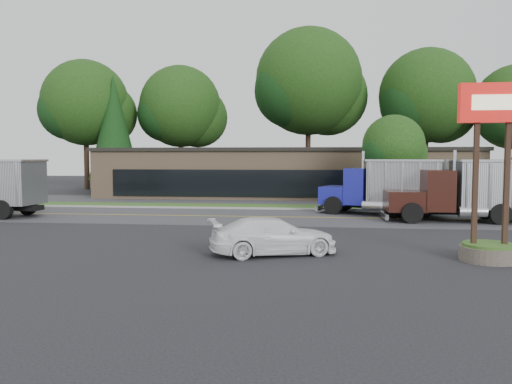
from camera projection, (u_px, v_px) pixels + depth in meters
ground at (201, 242)px, 20.54m from camera, size 140.00×140.00×0.00m
road at (235, 217)px, 29.46m from camera, size 60.00×8.00×0.02m
center_line at (235, 217)px, 29.46m from camera, size 60.00×0.12×0.01m
curb at (245, 209)px, 33.62m from camera, size 60.00×0.30×0.12m
grass_verge at (248, 207)px, 35.41m from camera, size 60.00×3.40×0.03m
far_parking at (256, 201)px, 40.36m from camera, size 60.00×7.00×0.02m
strip_mall at (285, 174)px, 45.94m from camera, size 32.00×12.00×4.00m
bilo_sign at (490, 201)px, 16.73m from camera, size 2.20×1.90×5.95m
tree_far_a at (87, 107)px, 54.02m from camera, size 9.81×9.23×13.99m
tree_far_b at (182, 111)px, 54.87m from camera, size 9.48×8.92×13.53m
tree_far_c at (310, 87)px, 53.14m from camera, size 12.06×11.35×17.21m
tree_far_d at (428, 100)px, 50.88m from camera, size 10.20×9.60×14.55m
evergreen_left at (114, 128)px, 51.64m from camera, size 5.26×5.26×11.96m
tree_verge at (394, 149)px, 34.03m from camera, size 4.48×4.22×6.39m
dump_truck_blue at (389, 186)px, 29.95m from camera, size 7.71×4.90×3.36m
dump_truck_maroon at (480, 189)px, 26.88m from camera, size 9.01×2.73×3.36m
rally_car at (273, 236)px, 17.98m from camera, size 4.96×3.31×1.34m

